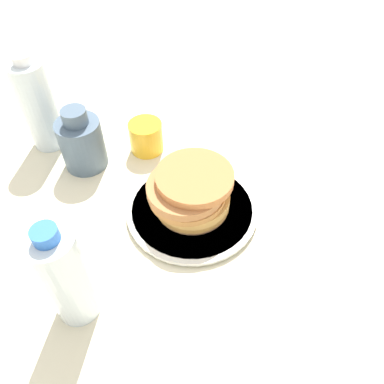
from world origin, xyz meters
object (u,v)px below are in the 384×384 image
at_px(plate, 192,209).
at_px(cream_jug, 82,142).
at_px(pancake_stack, 191,193).
at_px(water_bottle_mid, 38,106).
at_px(juice_glass, 146,137).
at_px(water_bottle_near, 66,276).

distance_m(plate, cream_jug, 0.26).
bearing_deg(pancake_stack, water_bottle_mid, -14.83).
bearing_deg(plate, cream_jug, -12.82).
bearing_deg(juice_glass, plate, 136.90).
xyz_separation_m(plate, pancake_stack, (0.00, 0.00, 0.05)).
bearing_deg(juice_glass, pancake_stack, 136.10).
relative_size(plate, water_bottle_near, 1.23).
height_order(cream_jug, water_bottle_near, water_bottle_near).
bearing_deg(water_bottle_near, cream_jug, -63.29).
bearing_deg(pancake_stack, water_bottle_near, 65.65).
height_order(water_bottle_near, water_bottle_mid, water_bottle_mid).
xyz_separation_m(water_bottle_near, water_bottle_mid, (0.25, -0.32, 0.00)).
height_order(juice_glass, cream_jug, cream_jug).
bearing_deg(cream_jug, water_bottle_mid, -17.87).
distance_m(cream_jug, water_bottle_near, 0.32).
relative_size(water_bottle_near, water_bottle_mid, 0.95).
bearing_deg(pancake_stack, plate, -115.33).
bearing_deg(cream_jug, plate, 167.18).
xyz_separation_m(cream_jug, water_bottle_mid, (0.11, -0.03, 0.04)).
height_order(plate, juice_glass, juice_glass).
height_order(pancake_stack, juice_glass, pancake_stack).
xyz_separation_m(plate, water_bottle_near, (0.10, 0.23, 0.08)).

